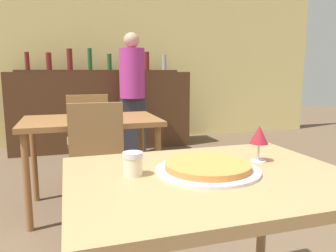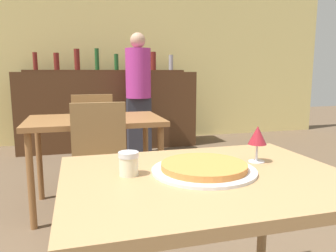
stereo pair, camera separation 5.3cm
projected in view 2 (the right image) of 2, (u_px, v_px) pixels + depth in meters
wall_back at (105, 56)px, 5.30m from camera, size 8.00×0.05×2.80m
dining_table_near at (206, 194)px, 1.27m from camera, size 1.09×0.83×0.76m
dining_table_far at (95, 129)px, 2.72m from camera, size 1.09×0.71×0.77m
bar_counter at (109, 110)px, 4.96m from camera, size 2.60×0.56×1.14m
bar_back_shelf at (107, 67)px, 4.98m from camera, size 2.39×0.24×0.35m
chair_far_side_front at (101, 162)px, 2.24m from camera, size 0.40×0.40×0.93m
chair_far_side_back at (93, 134)px, 3.24m from camera, size 0.40×0.40×0.93m
pizza_tray at (204, 168)px, 1.28m from camera, size 0.41×0.41×0.04m
cheese_shaker at (129, 163)px, 1.24m from camera, size 0.08×0.08×0.09m
person_standing at (138, 90)px, 4.44m from camera, size 0.34×0.34×1.66m
wine_glass at (257, 136)px, 1.41m from camera, size 0.08×0.08×0.16m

